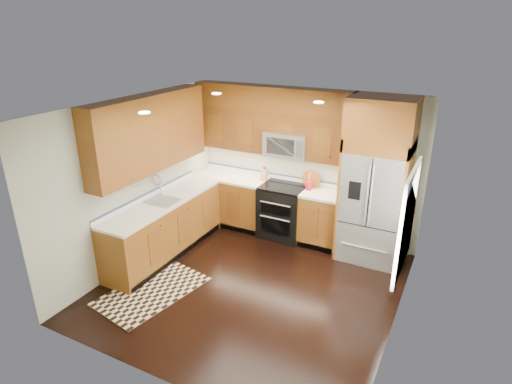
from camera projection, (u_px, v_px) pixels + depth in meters
The scene contains 16 objects.
ground at pixel (252, 286), 6.24m from camera, with size 4.00×4.00×0.00m, color black.
wall_back at pixel (305, 163), 7.41m from camera, with size 4.00×0.02×2.60m, color #B2B9A6.
wall_left at pixel (137, 181), 6.61m from camera, with size 0.02×4.00×2.60m, color #B2B9A6.
wall_right at pixel (405, 236), 4.91m from camera, with size 0.02×4.00×2.60m, color #B2B9A6.
window at pixel (407, 221), 5.05m from camera, with size 0.04×1.10×1.30m.
base_cabinets at pixel (212, 218), 7.34m from camera, with size 2.85×3.00×0.90m.
countertop at pixel (222, 192), 7.20m from camera, with size 2.86×3.01×0.04m.
upper_cabinets at pixel (219, 126), 6.88m from camera, with size 2.85×3.00×1.15m.
range at pixel (283, 211), 7.55m from camera, with size 0.76×0.67×0.95m.
microwave at pixel (288, 144), 7.22m from camera, with size 0.76×0.40×0.42m.
refrigerator at pixel (375, 182), 6.55m from camera, with size 0.98×0.75×2.60m.
sink_faucet at pixel (162, 197), 6.80m from camera, with size 0.54×0.44×0.37m.
rug at pixel (152, 291), 6.11m from camera, with size 0.90×1.50×0.01m, color black.
knife_block at pixel (264, 174), 7.65m from camera, with size 0.09×0.13×0.25m.
utensil_crock at pixel (309, 184), 7.19m from camera, with size 0.14×0.14×0.31m.
cutting_board at pixel (311, 187), 7.33m from camera, with size 0.32×0.32×0.02m, color brown.
Camera 1 is at (2.47, -4.67, 3.60)m, focal length 30.00 mm.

